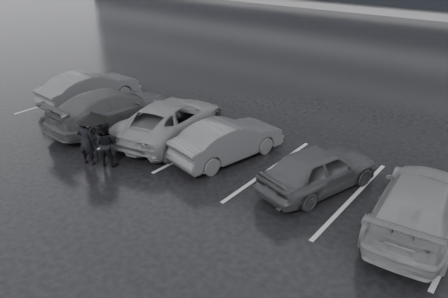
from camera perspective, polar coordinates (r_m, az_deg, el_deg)
name	(u,v)px	position (r m, az deg, el deg)	size (l,w,h in m)	color
ground	(205,196)	(12.69, -2.46, -6.15)	(160.00, 160.00, 0.00)	black
car_main	(319,169)	(13.00, 12.24, -2.56)	(1.56, 3.89, 1.32)	black
car_west_a	(228,140)	(14.54, 0.51, 1.22)	(1.40, 4.01, 1.32)	#2B2B2D
car_west_b	(171,120)	(16.19, -6.97, 3.82)	(2.33, 5.05, 1.40)	#4C4D4F
car_west_c	(112,108)	(17.63, -14.40, 5.19)	(2.08, 5.12, 1.49)	black
car_west_d	(90,89)	(20.32, -17.09, 7.55)	(1.55, 4.45, 1.47)	#2B2B2D
car_east	(419,204)	(12.08, 24.17, -6.57)	(1.96, 4.82, 1.40)	#4C4D4F
pedestrian_left	(86,141)	(14.76, -17.55, 0.96)	(0.59, 0.39, 1.62)	black
pedestrian_right	(106,144)	(14.56, -15.21, 0.68)	(0.73, 0.57, 1.50)	black
umbrella	(92,116)	(14.52, -16.88, 4.12)	(1.05, 1.05, 1.78)	black
stall_stripes	(235,157)	(14.83, 1.42, -1.10)	(19.72, 5.00, 0.00)	#9A9A9C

